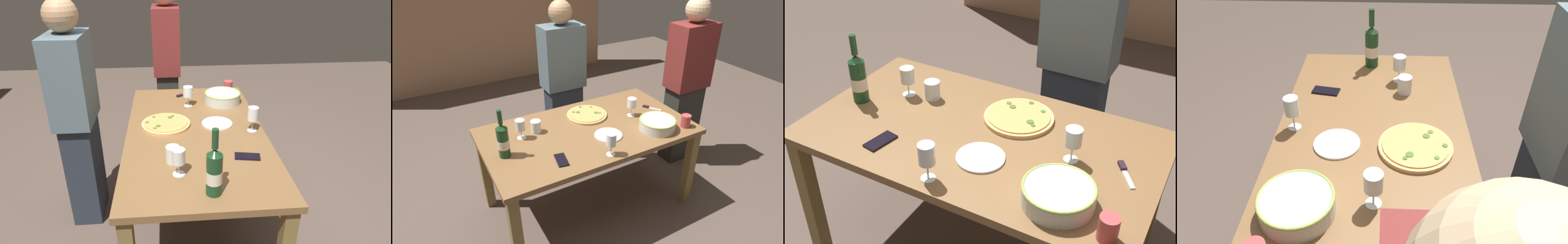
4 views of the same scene
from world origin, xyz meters
The scene contains 13 objects.
dining_table centered at (0.00, 0.00, 0.66)m, with size 1.60×0.90×0.75m.
pizza centered at (0.10, 0.19, 0.76)m, with size 0.33×0.33×0.03m.
serving_bowl centered at (0.47, -0.25, 0.80)m, with size 0.28×0.28×0.08m.
wine_bottle centered at (-0.66, -0.03, 0.88)m, with size 0.08×0.08×0.35m.
wine_glass_near_pizza centered at (0.42, 0.02, 0.86)m, with size 0.07×0.07×0.16m.
wine_glass_by_bottle centered at (-0.49, 0.13, 0.86)m, with size 0.07×0.07×0.15m.
wine_glass_far_left centered at (-0.03, -0.37, 0.87)m, with size 0.07×0.07×0.17m.
cup_amber centered at (0.68, -0.33, 0.80)m, with size 0.07×0.07×0.10m, color #BE4446.
cup_ceramic centered at (-0.36, 0.16, 0.80)m, with size 0.08×0.08×0.10m, color white.
side_plate centered at (0.09, -0.16, 0.76)m, with size 0.21×0.21×0.01m, color white.
cell_phone centered at (-0.35, -0.27, 0.76)m, with size 0.07×0.14×0.01m, color black.
pizza_knife centered at (0.64, 0.05, 0.76)m, with size 0.11×0.15×0.02m.
person_guest_left centered at (0.17, 0.79, 0.80)m, with size 0.39×0.24×1.58m.
Camera 3 is at (0.88, -1.58, 2.02)m, focal length 45.11 mm.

